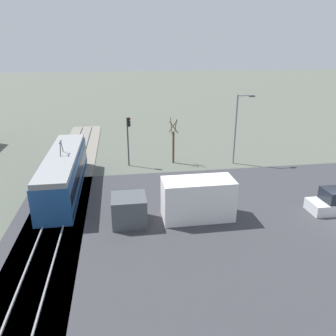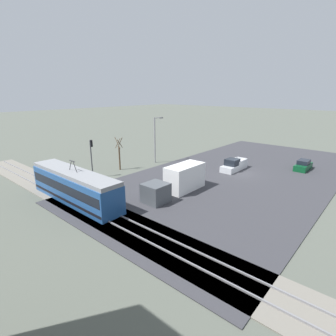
{
  "view_description": "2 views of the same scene",
  "coord_description": "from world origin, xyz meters",
  "px_view_note": "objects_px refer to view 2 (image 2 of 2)",
  "views": [
    {
      "loc": [
        -19.19,
        16.22,
        12.3
      ],
      "look_at": [
        5.69,
        12.38,
        2.92
      ],
      "focal_mm": 35.0,
      "sensor_mm": 36.0,
      "label": 1
    },
    {
      "loc": [
        -15.99,
        34.73,
        11.59
      ],
      "look_at": [
        3.07,
        12.83,
        3.11
      ],
      "focal_mm": 28.0,
      "sensor_mm": 36.0,
      "label": 2
    }
  ],
  "objects_px": {
    "sedan_car_0": "(303,166)",
    "pickup_truck": "(234,165)",
    "box_truck": "(178,181)",
    "light_rail_tram": "(75,186)",
    "traffic_light_pole": "(91,154)",
    "street_tree": "(119,155)",
    "street_lamp_near_crossing": "(156,137)"
  },
  "relations": [
    {
      "from": "light_rail_tram",
      "to": "sedan_car_0",
      "type": "bearing_deg",
      "value": -117.78
    },
    {
      "from": "street_lamp_near_crossing",
      "to": "pickup_truck",
      "type": "bearing_deg",
      "value": -160.38
    },
    {
      "from": "box_truck",
      "to": "traffic_light_pole",
      "type": "height_order",
      "value": "traffic_light_pole"
    },
    {
      "from": "street_lamp_near_crossing",
      "to": "sedan_car_0",
      "type": "bearing_deg",
      "value": -150.1
    },
    {
      "from": "box_truck",
      "to": "street_tree",
      "type": "distance_m",
      "value": 12.92
    },
    {
      "from": "pickup_truck",
      "to": "sedan_car_0",
      "type": "distance_m",
      "value": 10.73
    },
    {
      "from": "traffic_light_pole",
      "to": "street_tree",
      "type": "bearing_deg",
      "value": -88.18
    },
    {
      "from": "box_truck",
      "to": "pickup_truck",
      "type": "xyz_separation_m",
      "value": [
        -0.62,
        -12.72,
        -0.73
      ]
    },
    {
      "from": "box_truck",
      "to": "street_tree",
      "type": "height_order",
      "value": "street_tree"
    },
    {
      "from": "pickup_truck",
      "to": "street_lamp_near_crossing",
      "type": "bearing_deg",
      "value": 19.62
    },
    {
      "from": "traffic_light_pole",
      "to": "street_tree",
      "type": "distance_m",
      "value": 5.02
    },
    {
      "from": "light_rail_tram",
      "to": "traffic_light_pole",
      "type": "xyz_separation_m",
      "value": [
        5.75,
        -6.02,
        1.71
      ]
    },
    {
      "from": "street_lamp_near_crossing",
      "to": "traffic_light_pole",
      "type": "bearing_deg",
      "value": 84.95
    },
    {
      "from": "box_truck",
      "to": "traffic_light_pole",
      "type": "bearing_deg",
      "value": 14.74
    },
    {
      "from": "light_rail_tram",
      "to": "box_truck",
      "type": "bearing_deg",
      "value": -126.4
    },
    {
      "from": "pickup_truck",
      "to": "traffic_light_pole",
      "type": "relative_size",
      "value": 1.02
    },
    {
      "from": "box_truck",
      "to": "pickup_truck",
      "type": "relative_size",
      "value": 1.66
    },
    {
      "from": "sedan_car_0",
      "to": "street_tree",
      "type": "relative_size",
      "value": 0.84
    },
    {
      "from": "sedan_car_0",
      "to": "pickup_truck",
      "type": "bearing_deg",
      "value": 42.38
    },
    {
      "from": "pickup_truck",
      "to": "street_tree",
      "type": "bearing_deg",
      "value": 39.74
    },
    {
      "from": "box_truck",
      "to": "sedan_car_0",
      "type": "relative_size",
      "value": 2.11
    },
    {
      "from": "traffic_light_pole",
      "to": "street_tree",
      "type": "xyz_separation_m",
      "value": [
        0.16,
        -4.89,
        -1.13
      ]
    },
    {
      "from": "pickup_truck",
      "to": "street_tree",
      "type": "relative_size",
      "value": 1.07
    },
    {
      "from": "box_truck",
      "to": "traffic_light_pole",
      "type": "distance_m",
      "value": 13.22
    },
    {
      "from": "pickup_truck",
      "to": "box_truck",
      "type": "bearing_deg",
      "value": 87.21
    },
    {
      "from": "pickup_truck",
      "to": "traffic_light_pole",
      "type": "xyz_separation_m",
      "value": [
        13.27,
        16.05,
        2.66
      ]
    },
    {
      "from": "pickup_truck",
      "to": "sedan_car_0",
      "type": "xyz_separation_m",
      "value": [
        -7.93,
        -7.23,
        -0.08
      ]
    },
    {
      "from": "light_rail_tram",
      "to": "box_truck",
      "type": "height_order",
      "value": "light_rail_tram"
    },
    {
      "from": "light_rail_tram",
      "to": "street_tree",
      "type": "xyz_separation_m",
      "value": [
        5.91,
        -10.92,
        0.59
      ]
    },
    {
      "from": "box_truck",
      "to": "street_tree",
      "type": "xyz_separation_m",
      "value": [
        12.8,
        -1.56,
        0.81
      ]
    },
    {
      "from": "sedan_car_0",
      "to": "box_truck",
      "type": "bearing_deg",
      "value": 66.82
    },
    {
      "from": "light_rail_tram",
      "to": "pickup_truck",
      "type": "distance_m",
      "value": 23.34
    }
  ]
}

